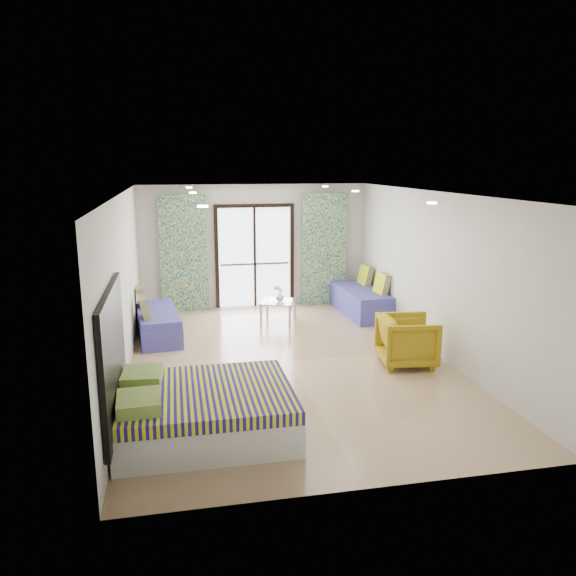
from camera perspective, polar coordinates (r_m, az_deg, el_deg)
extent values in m
cube|color=black|center=(12.34, -3.46, 8.35)|extent=(1.76, 0.08, 0.08)
cube|color=black|center=(12.39, -7.24, 2.97)|extent=(0.08, 0.08, 2.20)
cube|color=black|center=(12.62, 0.39, 3.25)|extent=(0.08, 0.08, 2.20)
cube|color=black|center=(12.48, -3.39, 3.12)|extent=(0.05, 0.06, 2.20)
cube|color=#595451|center=(12.52, -3.40, 2.46)|extent=(1.52, 0.03, 0.04)
cube|color=silver|center=(12.20, -10.54, 3.42)|extent=(1.00, 0.10, 2.50)
cube|color=silver|center=(12.63, 3.69, 3.92)|extent=(1.00, 0.10, 2.50)
cylinder|color=#FFE0B2|center=(6.50, -8.66, 8.20)|extent=(0.12, 0.12, 0.02)
cylinder|color=#FFE0B2|center=(7.21, 14.41, 8.37)|extent=(0.12, 0.12, 0.02)
cylinder|color=#FFE0B2|center=(9.49, -9.64, 9.52)|extent=(0.12, 0.12, 0.02)
cylinder|color=#FFE0B2|center=(9.99, 6.86, 9.75)|extent=(0.12, 0.12, 0.02)
cylinder|color=#FFE0B2|center=(11.49, -10.01, 10.02)|extent=(0.12, 0.12, 0.02)
cylinder|color=#FFE0B2|center=(11.90, 3.80, 10.26)|extent=(0.12, 0.12, 0.02)
cube|color=black|center=(6.60, -17.35, -6.57)|extent=(0.06, 2.10, 1.50)
cube|color=silver|center=(7.79, -16.55, -3.59)|extent=(0.02, 0.10, 0.10)
cube|color=silver|center=(6.89, -8.27, -12.90)|extent=(2.04, 1.63, 0.41)
cube|color=navy|center=(6.77, -8.35, -10.75)|extent=(2.02, 1.66, 0.15)
cube|color=#1B7B73|center=(6.37, -14.92, -11.18)|extent=(0.49, 0.58, 0.14)
cube|color=#1B7B73|center=(7.08, -14.58, -8.68)|extent=(0.50, 0.59, 0.14)
cube|color=#44409A|center=(10.65, -13.07, -3.82)|extent=(0.90, 1.88, 0.40)
cube|color=#44409A|center=(10.58, -13.14, -2.52)|extent=(0.89, 1.84, 0.10)
cube|color=navy|center=(10.10, -14.41, -1.95)|extent=(0.25, 0.47, 0.42)
cube|color=navy|center=(10.92, -14.71, -0.89)|extent=(0.25, 0.47, 0.42)
cube|color=#44409A|center=(12.05, 7.40, -1.60)|extent=(0.84, 1.98, 0.43)
cube|color=#44409A|center=(11.98, 7.43, -0.35)|extent=(0.82, 1.94, 0.11)
cube|color=navy|center=(11.62, 9.52, 0.43)|extent=(0.24, 0.50, 0.45)
cube|color=navy|center=(12.44, 7.88, 1.30)|extent=(0.24, 0.50, 0.45)
cylinder|color=silver|center=(11.11, -2.77, -2.74)|extent=(0.07, 0.07, 0.43)
cylinder|color=silver|center=(11.00, 0.17, -2.89)|extent=(0.07, 0.07, 0.43)
cylinder|color=silver|center=(11.66, -2.13, -2.00)|extent=(0.07, 0.07, 0.43)
cylinder|color=silver|center=(11.55, 0.68, -2.13)|extent=(0.07, 0.07, 0.43)
cube|color=#8CA59E|center=(11.27, -1.02, -1.38)|extent=(0.86, 0.86, 0.02)
sphere|color=white|center=(11.21, -0.75, -0.22)|extent=(0.07, 0.07, 0.07)
sphere|color=white|center=(11.26, -0.97, -0.05)|extent=(0.07, 0.07, 0.07)
sphere|color=white|center=(11.22, -1.29, 0.01)|extent=(0.07, 0.07, 0.07)
sphere|color=white|center=(11.15, -1.08, 0.05)|extent=(0.07, 0.07, 0.07)
imported|color=white|center=(11.27, -0.83, -0.87)|extent=(0.20, 0.21, 0.17)
imported|color=#A78915|center=(9.12, 12.04, -5.02)|extent=(0.89, 0.94, 0.87)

